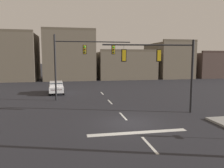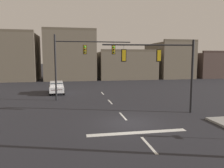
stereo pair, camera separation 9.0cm
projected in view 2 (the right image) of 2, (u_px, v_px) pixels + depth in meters
name	position (u px, v px, depth m)	size (l,w,h in m)	color
ground_plane	(129.00, 123.00, 15.63)	(400.00, 400.00, 0.00)	#232328
stop_bar_paint	(138.00, 133.00, 13.68)	(6.40, 0.50, 0.01)	silver
lane_centreline	(123.00, 116.00, 17.59)	(0.16, 26.40, 0.01)	silver
signal_mast_near_side	(166.00, 63.00, 18.18)	(7.67, 0.91, 6.21)	black
signal_mast_far_side	(78.00, 57.00, 24.19)	(8.51, 0.42, 7.27)	black
car_lot_nearside	(57.00, 87.00, 29.04)	(2.18, 4.56, 1.61)	silver
building_row	(126.00, 61.00, 51.48)	(55.45, 13.32, 10.83)	#665B4C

